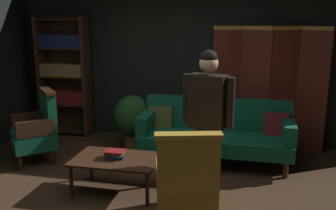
% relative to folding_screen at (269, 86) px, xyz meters
% --- Properties ---
extents(ground_plane, '(10.00, 10.00, 0.00)m').
position_rel_folding_screen_xyz_m(ground_plane, '(-1.28, -2.23, -0.99)').
color(ground_plane, '#3D2819').
extents(back_wall, '(7.20, 0.10, 2.80)m').
position_rel_folding_screen_xyz_m(back_wall, '(-1.28, 0.22, 0.41)').
color(back_wall, black).
rests_on(back_wall, ground_plane).
extents(folding_screen, '(1.73, 0.24, 1.90)m').
position_rel_folding_screen_xyz_m(folding_screen, '(0.00, 0.00, 0.00)').
color(folding_screen, '#5B2319').
rests_on(folding_screen, ground_plane).
extents(bookshelf, '(0.90, 0.32, 2.05)m').
position_rel_folding_screen_xyz_m(bookshelf, '(-3.43, -0.04, 0.09)').
color(bookshelf, '#382114').
rests_on(bookshelf, ground_plane).
extents(velvet_couch, '(2.12, 0.78, 0.88)m').
position_rel_folding_screen_xyz_m(velvet_couch, '(-0.73, -0.78, -0.53)').
color(velvet_couch, '#382114').
rests_on(velvet_couch, ground_plane).
extents(coffee_table, '(1.00, 0.64, 0.42)m').
position_rel_folding_screen_xyz_m(coffee_table, '(-1.77, -2.02, -0.61)').
color(coffee_table, '#382114').
rests_on(coffee_table, ground_plane).
extents(armchair_gilt_accent, '(0.71, 0.70, 1.04)m').
position_rel_folding_screen_xyz_m(armchair_gilt_accent, '(-0.83, -2.65, -0.50)').
color(armchair_gilt_accent, '#B78E33').
rests_on(armchair_gilt_accent, ground_plane).
extents(armchair_wing_left, '(0.81, 0.82, 1.04)m').
position_rel_folding_screen_xyz_m(armchair_wing_left, '(-3.19, -1.36, -0.50)').
color(armchair_wing_left, '#382114').
rests_on(armchair_wing_left, ground_plane).
extents(standing_figure, '(0.57, 0.31, 1.70)m').
position_rel_folding_screen_xyz_m(standing_figure, '(-0.72, -2.00, 0.04)').
color(standing_figure, black).
rests_on(standing_figure, ground_plane).
extents(potted_plant, '(0.57, 0.57, 0.87)m').
position_rel_folding_screen_xyz_m(potted_plant, '(-2.03, -0.60, -0.48)').
color(potted_plant, brown).
rests_on(potted_plant, ground_plane).
extents(book_navy_cloth, '(0.22, 0.20, 0.04)m').
position_rel_folding_screen_xyz_m(book_navy_cloth, '(-1.79, -2.03, -0.55)').
color(book_navy_cloth, navy).
rests_on(book_navy_cloth, coffee_table).
extents(book_green_cloth, '(0.21, 0.18, 0.03)m').
position_rel_folding_screen_xyz_m(book_green_cloth, '(-1.79, -2.03, -0.51)').
color(book_green_cloth, '#1E4C28').
rests_on(book_green_cloth, book_navy_cloth).
extents(book_red_leather, '(0.22, 0.17, 0.03)m').
position_rel_folding_screen_xyz_m(book_red_leather, '(-1.79, -2.03, -0.48)').
color(book_red_leather, maroon).
rests_on(book_red_leather, book_green_cloth).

